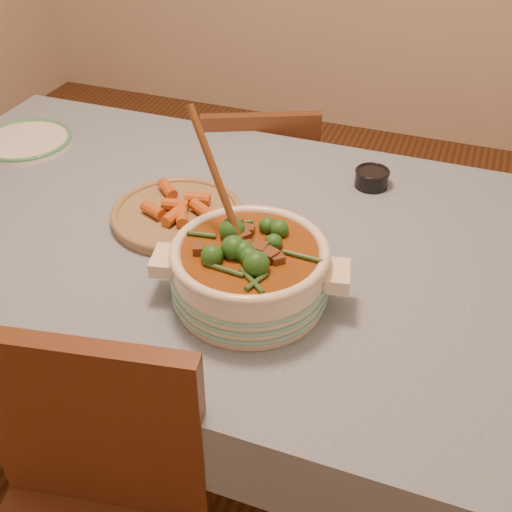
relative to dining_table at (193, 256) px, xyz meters
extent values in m
plane|color=#442313|center=(0.00, 0.00, -0.66)|extent=(4.50, 4.50, 0.00)
cube|color=brown|center=(0.00, 0.00, 0.06)|extent=(1.60, 1.00, 0.05)
cube|color=#8195A7|center=(0.00, 0.00, 0.09)|extent=(1.68, 1.08, 0.01)
cylinder|color=brown|center=(-0.73, 0.43, -0.31)|extent=(0.07, 0.07, 0.70)
cylinder|color=brown|center=(0.73, 0.43, -0.31)|extent=(0.07, 0.07, 0.70)
cylinder|color=#F0E4C9|center=(0.23, -0.20, 0.15)|extent=(0.37, 0.37, 0.12)
torus|color=#F0E4C9|center=(0.23, -0.20, 0.21)|extent=(0.32, 0.32, 0.02)
cube|color=#F0E4C9|center=(0.40, -0.16, 0.17)|extent=(0.07, 0.09, 0.03)
cube|color=#F0E4C9|center=(0.06, -0.24, 0.17)|extent=(0.07, 0.09, 0.03)
cylinder|color=brown|center=(0.23, -0.20, 0.21)|extent=(0.27, 0.27, 0.02)
cylinder|color=white|center=(-0.64, 0.22, 0.10)|extent=(0.35, 0.35, 0.02)
torus|color=#439360|center=(-0.64, 0.22, 0.11)|extent=(0.27, 0.27, 0.01)
cylinder|color=black|center=(0.37, 0.34, 0.11)|extent=(0.09, 0.09, 0.04)
torus|color=black|center=(0.37, 0.34, 0.14)|extent=(0.09, 0.09, 0.01)
cylinder|color=black|center=(0.37, 0.34, 0.13)|extent=(0.07, 0.07, 0.01)
cylinder|color=#9A8055|center=(-0.04, 0.01, 0.10)|extent=(0.41, 0.41, 0.02)
torus|color=#9A8055|center=(-0.04, 0.01, 0.11)|extent=(0.32, 0.32, 0.02)
cube|color=brown|center=(-0.09, 0.72, -0.26)|extent=(0.49, 0.49, 0.04)
cube|color=brown|center=(-0.02, 0.57, -0.06)|extent=(0.36, 0.19, 0.40)
cylinder|color=brown|center=(-0.01, 0.93, -0.46)|extent=(0.04, 0.04, 0.40)
cylinder|color=brown|center=(-0.31, 0.80, -0.46)|extent=(0.04, 0.04, 0.40)
cylinder|color=brown|center=(0.12, 0.64, -0.46)|extent=(0.04, 0.04, 0.40)
cylinder|color=brown|center=(-0.17, 0.51, -0.46)|extent=(0.04, 0.04, 0.40)
cube|color=brown|center=(0.06, -0.56, 0.01)|extent=(0.42, 0.11, 0.45)
camera|label=1|loc=(0.60, -1.15, 0.97)|focal=45.00mm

